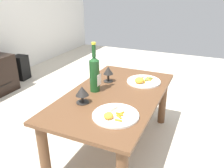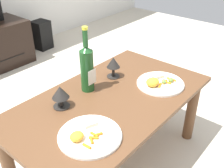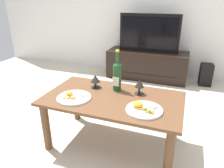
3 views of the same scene
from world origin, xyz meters
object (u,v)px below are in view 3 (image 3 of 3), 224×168
(tv_screen, at_px, (149,33))
(goblet_left, at_px, (95,79))
(dining_table, at_px, (113,106))
(wine_bottle, at_px, (117,75))
(goblet_right, at_px, (139,84))
(dinner_plate_left, at_px, (74,97))
(dinner_plate_right, at_px, (144,109))
(tv_stand, at_px, (147,65))
(floor_speaker, at_px, (206,75))

(tv_screen, bearing_deg, goblet_left, -95.97)
(dining_table, bearing_deg, wine_bottle, 95.90)
(wine_bottle, relative_size, goblet_right, 2.82)
(dining_table, distance_m, dinner_plate_left, 0.35)
(dinner_plate_left, height_order, dinner_plate_right, dinner_plate_right)
(tv_stand, bearing_deg, dinner_plate_right, -79.85)
(tv_screen, relative_size, dinner_plate_right, 3.37)
(dinner_plate_right, bearing_deg, tv_stand, 100.15)
(tv_stand, distance_m, goblet_right, 1.76)
(dining_table, xyz_separation_m, tv_stand, (-0.05, 1.85, -0.17))
(goblet_left, distance_m, dinner_plate_left, 0.30)
(dining_table, height_order, floor_speaker, dining_table)
(floor_speaker, height_order, goblet_left, goblet_left)
(tv_screen, xyz_separation_m, goblet_left, (-0.18, -1.70, -0.19))
(tv_stand, distance_m, dinner_plate_left, 2.02)
(tv_screen, xyz_separation_m, dinner_plate_right, (0.36, -1.98, -0.26))
(tv_stand, bearing_deg, dinner_plate_left, -97.34)
(wine_bottle, relative_size, dinner_plate_left, 1.30)
(goblet_right, bearing_deg, dinner_plate_right, -69.85)
(tv_screen, height_order, goblet_right, tv_screen)
(tv_stand, relative_size, floor_speaker, 3.80)
(floor_speaker, distance_m, goblet_right, 1.89)
(tv_screen, bearing_deg, tv_stand, 90.00)
(floor_speaker, height_order, dinner_plate_right, dinner_plate_right)
(goblet_left, bearing_deg, tv_stand, 84.04)
(tv_stand, bearing_deg, floor_speaker, 0.32)
(tv_screen, distance_m, floor_speaker, 1.11)
(floor_speaker, bearing_deg, dinner_plate_left, -125.15)
(tv_stand, xyz_separation_m, dinner_plate_right, (0.36, -1.99, 0.27))
(wine_bottle, xyz_separation_m, goblet_right, (0.22, -0.01, -0.06))
(tv_screen, height_order, dinner_plate_left, tv_screen)
(dinner_plate_left, bearing_deg, wine_bottle, 45.19)
(wine_bottle, height_order, dinner_plate_left, wine_bottle)
(tv_screen, bearing_deg, dinner_plate_right, -79.84)
(tv_stand, height_order, dinner_plate_right, dinner_plate_right)
(wine_bottle, bearing_deg, floor_speaker, 62.09)
(goblet_left, xyz_separation_m, dinner_plate_right, (0.53, -0.28, -0.07))
(dinner_plate_left, bearing_deg, floor_speaker, 59.11)
(dining_table, relative_size, floor_speaker, 3.47)
(dining_table, distance_m, floor_speaker, 2.07)
(tv_screen, distance_m, goblet_right, 1.73)
(floor_speaker, xyz_separation_m, goblet_left, (-1.11, -1.71, 0.40))
(tv_screen, distance_m, goblet_left, 1.72)
(tv_stand, relative_size, goblet_right, 9.67)
(tv_stand, bearing_deg, goblet_right, -81.57)
(tv_screen, bearing_deg, dinner_plate_left, -97.35)
(goblet_right, distance_m, dinner_plate_right, 0.31)
(floor_speaker, distance_m, goblet_left, 2.08)
(wine_bottle, height_order, goblet_left, wine_bottle)
(tv_stand, height_order, tv_screen, tv_screen)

